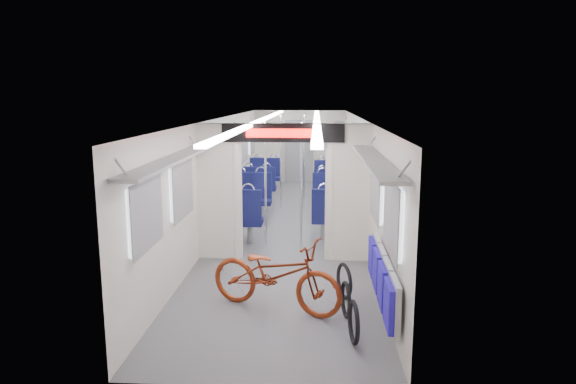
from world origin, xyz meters
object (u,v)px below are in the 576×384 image
object	(u,v)px
bicycle	(276,274)
stanchion_far_right	(304,162)
seat_bay_near_right	(334,202)
bike_hoop_c	(344,283)
seat_bay_far_right	(331,180)
stanchion_near_left	(266,184)
bike_hoop_b	(346,301)
seat_bay_far_left	(262,178)
bike_hoop_a	(354,324)
stanchion_far_left	(281,163)
flip_bench	(382,278)
stanchion_near_right	(301,188)
seat_bay_near_left	(244,203)

from	to	relation	value
bicycle	stanchion_far_right	world-z (taller)	stanchion_far_right
seat_bay_near_right	bike_hoop_c	bearing A→B (deg)	-89.86
seat_bay_far_right	stanchion_near_left	size ratio (longest dim) A/B	0.84
bike_hoop_b	seat_bay_far_right	world-z (taller)	seat_bay_far_right
bike_hoop_c	seat_bay_far_left	distance (m)	7.33
bike_hoop_a	seat_bay_far_right	size ratio (longest dim) A/B	0.26
bike_hoop_b	seat_bay_near_right	xyz separation A→B (m)	(0.00, 4.44, 0.35)
seat_bay_near_right	stanchion_far_left	distance (m)	2.29
stanchion_far_left	stanchion_far_right	size ratio (longest dim) A/B	1.00
seat_bay_far_left	seat_bay_far_right	xyz separation A→B (m)	(1.87, -0.20, -0.01)
bike_hoop_a	seat_bay_near_right	world-z (taller)	seat_bay_near_right
flip_bench	bike_hoop_b	world-z (taller)	flip_bench
stanchion_near_left	stanchion_far_right	xyz separation A→B (m)	(0.62, 3.23, 0.00)
bike_hoop_a	seat_bay_far_right	bearing A→B (deg)	90.32
bike_hoop_b	bike_hoop_c	bearing A→B (deg)	88.85
seat_bay_far_left	bike_hoop_a	bearing A→B (deg)	-77.13
bicycle	stanchion_far_left	distance (m)	6.12
flip_bench	stanchion_near_right	distance (m)	3.18
bike_hoop_b	seat_bay_far_right	distance (m)	7.50
bicycle	seat_bay_far_right	world-z (taller)	seat_bay_far_right
seat_bay_far_left	stanchion_near_left	distance (m)	4.63
stanchion_near_right	bicycle	bearing A→B (deg)	-95.42
flip_bench	stanchion_far_left	size ratio (longest dim) A/B	0.94
bike_hoop_c	stanchion_near_left	world-z (taller)	stanchion_near_left
bicycle	stanchion_near_left	bearing A→B (deg)	29.56
bicycle	seat_bay_near_left	distance (m)	4.14
seat_bay_near_right	stanchion_far_right	distance (m)	2.14
flip_bench	seat_bay_near_right	xyz separation A→B (m)	(-0.42, 4.59, -0.02)
flip_bench	stanchion_near_right	bearing A→B (deg)	110.02
seat_bay_far_left	bicycle	bearing A→B (deg)	-82.62
bike_hoop_b	seat_bay_near_right	size ratio (longest dim) A/B	0.21
bicycle	seat_bay_far_left	xyz separation A→B (m)	(-0.97, 7.51, 0.06)
seat_bay_far_left	stanchion_near_right	distance (m)	5.10
seat_bay_far_right	stanchion_near_left	xyz separation A→B (m)	(-1.31, -4.35, 0.63)
bike_hoop_a	seat_bay_near_left	bearing A→B (deg)	111.32
bike_hoop_a	stanchion_near_left	world-z (taller)	stanchion_near_left
seat_bay_near_left	stanchion_near_left	size ratio (longest dim) A/B	1.00
bike_hoop_b	stanchion_near_right	world-z (taller)	stanchion_near_right
seat_bay_near_left	stanchion_far_left	size ratio (longest dim) A/B	1.00
stanchion_near_left	stanchion_far_right	size ratio (longest dim) A/B	1.00
bicycle	flip_bench	size ratio (longest dim) A/B	0.85
seat_bay_near_left	stanchion_near_right	xyz separation A→B (m)	(1.22, -1.43, 0.58)
bike_hoop_b	stanchion_far_right	bearing A→B (deg)	96.16
seat_bay_far_right	stanchion_far_right	size ratio (longest dim) A/B	0.84
bike_hoop_c	stanchion_far_right	xyz separation A→B (m)	(-0.70, 5.75, 0.93)
seat_bay_far_right	stanchion_far_right	bearing A→B (deg)	-121.68
bike_hoop_c	seat_bay_near_left	world-z (taller)	seat_bay_near_left
seat_bay_near_right	seat_bay_far_left	bearing A→B (deg)	119.86
stanchion_near_left	bike_hoop_a	bearing A→B (deg)	-70.46
stanchion_near_left	seat_bay_far_right	bearing A→B (deg)	73.20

